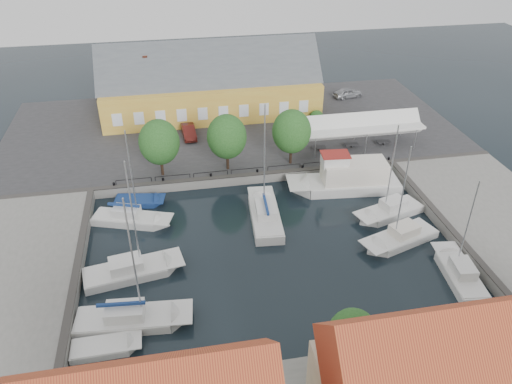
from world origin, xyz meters
The scene contains 20 objects.
ground centered at (0.00, 0.00, 0.00)m, with size 140.00×140.00×0.00m, color black.
north_quay centered at (0.00, 23.00, 0.50)m, with size 56.00×26.00×1.00m, color #2D2D30.
west_quay centered at (-22.00, -2.00, 0.50)m, with size 12.00×24.00×1.00m, color slate.
east_quay centered at (22.00, -2.00, 0.50)m, with size 12.00×24.00×1.00m, color slate.
quay_edge_fittings centered at (0.02, 4.75, 1.06)m, with size 56.00×24.72×0.40m.
warehouse centered at (-2.60, 28.36, 4.43)m, with size 28.56×14.00×9.55m.
tent_canopy centered at (14.00, 14.50, 3.68)m, with size 14.00×4.00×2.83m.
quay_trees centered at (-2.00, 12.00, 4.88)m, with size 18.20×4.20×6.30m.
car_silver centered at (17.89, 29.73, 1.72)m, with size 1.69×4.21×1.43m, color #A2A4A9.
car_red centered at (-5.57, 20.83, 1.70)m, with size 1.49×4.27×1.41m, color #521612.
center_sailboat centered at (0.37, 3.25, 0.36)m, with size 3.25×8.92×12.05m.
trawler centered at (10.03, 7.26, 1.02)m, with size 12.13×4.62×5.00m.
east_boat_a centered at (12.49, 1.87, 0.26)m, with size 7.43×4.34×10.28m.
east_boat_b centered at (11.69, -2.30, 0.26)m, with size 7.81×4.69×10.37m.
east_boat_c centered at (14.39, -7.69, 0.26)m, with size 3.09×7.39×9.39m.
west_boat_a centered at (-12.29, 5.16, 0.27)m, with size 7.85×4.51×10.29m.
west_boat_c centered at (-12.03, -2.41, 0.26)m, with size 8.48×3.97×11.11m.
west_boat_d centered at (-11.92, -7.85, 0.27)m, with size 8.80×3.32×11.49m.
launch_sw centered at (-13.64, -10.06, 0.09)m, with size 4.93×1.92×0.98m.
launch_nw centered at (-11.59, 8.49, 0.09)m, with size 5.27×2.83×0.88m.
Camera 1 is at (-7.67, -35.12, 27.70)m, focal length 35.00 mm.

